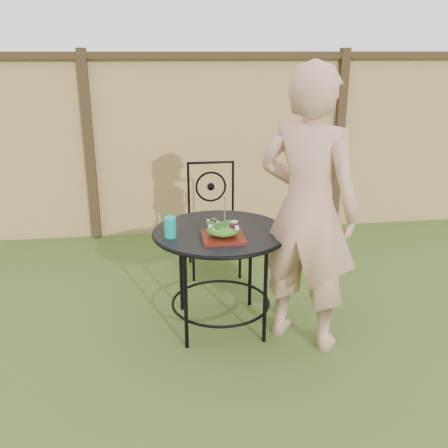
{
  "coord_description": "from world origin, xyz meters",
  "views": [
    {
      "loc": [
        -0.66,
        -2.95,
        1.87
      ],
      "look_at": [
        -0.21,
        0.24,
        0.75
      ],
      "focal_mm": 40.0,
      "sensor_mm": 36.0,
      "label": 1
    }
  ],
  "objects_px": {
    "diner": "(308,211)",
    "patio_chair": "(213,215)",
    "salad_plate": "(223,237)",
    "patio_table": "(220,249)"
  },
  "relations": [
    {
      "from": "diner",
      "to": "patio_chair",
      "type": "bearing_deg",
      "value": -31.32
    },
    {
      "from": "diner",
      "to": "salad_plate",
      "type": "distance_m",
      "value": 0.56
    },
    {
      "from": "patio_chair",
      "to": "salad_plate",
      "type": "xyz_separation_m",
      "value": [
        -0.07,
        -1.17,
        0.23
      ]
    },
    {
      "from": "patio_table",
      "to": "salad_plate",
      "type": "xyz_separation_m",
      "value": [
        -0.01,
        -0.16,
        0.15
      ]
    },
    {
      "from": "patio_chair",
      "to": "salad_plate",
      "type": "distance_m",
      "value": 1.19
    },
    {
      "from": "diner",
      "to": "salad_plate",
      "type": "relative_size",
      "value": 6.78
    },
    {
      "from": "patio_table",
      "to": "patio_chair",
      "type": "relative_size",
      "value": 0.97
    },
    {
      "from": "patio_table",
      "to": "patio_chair",
      "type": "height_order",
      "value": "patio_chair"
    },
    {
      "from": "patio_chair",
      "to": "salad_plate",
      "type": "relative_size",
      "value": 3.52
    },
    {
      "from": "patio_table",
      "to": "salad_plate",
      "type": "height_order",
      "value": "salad_plate"
    }
  ]
}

